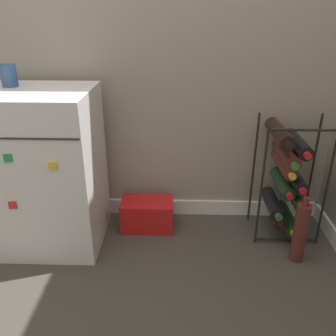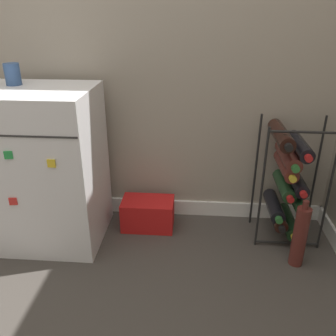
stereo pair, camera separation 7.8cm
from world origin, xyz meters
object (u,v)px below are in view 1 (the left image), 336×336
Objects in this scene: fridge_top_cup at (9,76)px; loose_bottle_floor at (300,232)px; mini_fridge at (42,170)px; wine_rack at (285,178)px; soda_box at (147,214)px.

fridge_top_cup reaches higher than loose_bottle_floor.
loose_bottle_floor is (1.26, -0.14, -0.24)m from mini_fridge.
wine_rack is 1.86× the size of loose_bottle_floor.
wine_rack is (1.23, 0.09, -0.07)m from mini_fridge.
mini_fridge is at bearing -166.88° from soda_box.
soda_box is at bearing 160.94° from loose_bottle_floor.
mini_fridge is at bearing -31.77° from fridge_top_cup.
wine_rack is at bearing 1.01° from fridge_top_cup.
mini_fridge is 1.24× the size of wine_rack.
wine_rack is 6.41× the size of fridge_top_cup.
fridge_top_cup is at bearing -178.99° from wine_rack.
fridge_top_cup is (-1.35, -0.02, 0.52)m from wine_rack.
soda_box is (0.51, 0.12, -0.32)m from mini_fridge.
mini_fridge is at bearing -175.60° from wine_rack.
mini_fridge is 1.24m from wine_rack.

